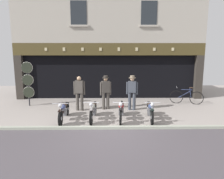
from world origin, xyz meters
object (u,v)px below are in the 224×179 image
motorcycle_center_left (93,110)px  salesman_right (132,91)px  motorcycle_left (64,111)px  leaning_bicycle (186,97)px  motorcycle_center (121,110)px  tyre_sign_pole (28,80)px  salesman_left (79,92)px  motorcycle_center_right (150,110)px  shopkeeper_center (106,91)px  advert_board_far (153,68)px  advert_board_near (135,69)px

motorcycle_center_left → salesman_right: size_ratio=1.15×
motorcycle_left → leaning_bicycle: leaning_bicycle is taller
motorcycle_center → salesman_right: size_ratio=1.20×
tyre_sign_pole → leaning_bicycle: bearing=2.0°
motorcycle_left → salesman_left: 1.67m
motorcycle_center_left → tyre_sign_pole: 4.37m
motorcycle_center_right → motorcycle_center: bearing=3.6°
shopkeeper_center → advert_board_far: size_ratio=1.77×
tyre_sign_pole → advert_board_far: 7.15m
leaning_bicycle → advert_board_near: bearing=75.1°
motorcycle_center_right → leaning_bicycle: bearing=-127.9°
motorcycle_left → leaning_bicycle: (6.12, 2.75, -0.03)m
motorcycle_left → tyre_sign_pole: bearing=-47.1°
tyre_sign_pole → leaning_bicycle: tyre_sign_pole is taller
salesman_left → leaning_bicycle: size_ratio=0.98×
motorcycle_center → salesman_left: bearing=-32.2°
motorcycle_center → salesman_right: salesman_right is taller
motorcycle_center → motorcycle_center_left: bearing=4.2°
motorcycle_left → motorcycle_center_right: 3.61m
motorcycle_left → salesman_right: 3.43m
motorcycle_center_left → shopkeeper_center: shopkeeper_center is taller
motorcycle_center_left → tyre_sign_pole: size_ratio=0.84×
motorcycle_center_left → motorcycle_center: (1.18, -0.02, 0.01)m
motorcycle_center_left → leaning_bicycle: (4.91, 2.69, -0.04)m
shopkeeper_center → leaning_bicycle: bearing=180.0°
motorcycle_center_right → advert_board_near: size_ratio=1.80×
shopkeeper_center → leaning_bicycle: shopkeeper_center is taller
motorcycle_center_left → advert_board_far: 5.60m
motorcycle_center_left → shopkeeper_center: size_ratio=1.16×
motorcycle_center → advert_board_far: (2.17, 4.28, 1.41)m
salesman_left → advert_board_far: 5.05m
tyre_sign_pole → advert_board_near: tyre_sign_pole is taller
shopkeeper_center → motorcycle_left: bearing=32.2°
motorcycle_center_right → tyre_sign_pole: 6.49m
motorcycle_center → shopkeeper_center: bearing=-63.1°
advert_board_near → motorcycle_center: bearing=-104.3°
leaning_bicycle → tyre_sign_pole: bearing=107.8°
salesman_right → motorcycle_center_left: bearing=51.2°
tyre_sign_pole → motorcycle_center: bearing=-27.1°
leaning_bicycle → motorcycle_center: bearing=141.8°
advert_board_near → salesman_right: bearing=-100.0°
motorcycle_left → salesman_left: salesman_left is taller
motorcycle_left → salesman_right: salesman_right is taller
salesman_right → motorcycle_left: bearing=38.7°
shopkeeper_center → advert_board_near: advert_board_near is taller
advert_board_far → tyre_sign_pole: bearing=-164.9°
motorcycle_center_left → salesman_left: salesman_left is taller
advert_board_near → leaning_bicycle: 3.36m
salesman_right → leaning_bicycle: size_ratio=0.99×
shopkeeper_center → advert_board_far: advert_board_far is taller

